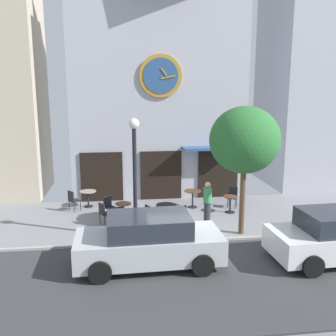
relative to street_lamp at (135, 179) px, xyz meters
name	(u,v)px	position (x,y,z in m)	size (l,w,h in m)	color
ground_plane	(185,242)	(1.65, -0.53, -2.16)	(25.04, 10.57, 0.13)	gray
clock_building	(158,70)	(1.40, 5.77, 3.88)	(8.28, 3.26, 11.66)	#B2B2BC
neighbor_building_right	(316,64)	(10.01, 7.17, 4.32)	(5.01, 4.83, 12.91)	#B2B2BC
street_lamp	(135,179)	(0.00, 0.00, 0.00)	(0.36, 0.36, 4.20)	black
street_tree	(245,140)	(3.81, -0.07, 1.27)	(2.47, 2.22, 4.59)	brown
cafe_table_leftmost	(88,196)	(-1.95, 3.87, -1.62)	(0.72, 0.72, 0.72)	black
cafe_table_near_curb	(123,210)	(-0.41, 1.70, -1.63)	(0.62, 0.62, 0.76)	black
cafe_table_rightmost	(166,210)	(1.23, 1.35, -1.58)	(0.78, 0.78, 0.74)	black
cafe_table_near_door	(193,195)	(2.64, 3.20, -1.58)	(0.76, 0.76, 0.77)	black
cafe_table_center_left	(230,202)	(4.09, 2.30, -1.67)	(0.60, 0.60, 0.72)	black
cafe_chair_right_end	(104,212)	(-1.15, 1.39, -1.61)	(0.56, 0.56, 0.90)	black
cafe_chair_by_entrance	(119,215)	(-0.57, 0.93, -1.61)	(0.41, 0.41, 0.90)	black
cafe_chair_facing_street	(73,199)	(-2.54, 3.34, -1.61)	(0.57, 0.57, 0.90)	black
cafe_chair_mid_row	(109,205)	(-0.99, 2.25, -1.61)	(0.56, 0.56, 0.90)	black
cafe_chair_outer	(233,195)	(4.41, 3.04, -1.61)	(0.54, 0.54, 0.90)	black
cafe_chair_corner	(181,215)	(1.71, 0.68, -1.61)	(0.57, 0.57, 0.90)	black
cafe_chair_left_end	(150,215)	(0.58, 0.88, -1.61)	(0.53, 0.53, 0.90)	black
pedestrian_green	(207,202)	(2.82, 1.10, -1.27)	(0.45, 0.45, 1.67)	#2D2D38
parked_car_silver	(149,241)	(0.30, -2.17, -1.37)	(4.34, 2.10, 1.55)	#B7BABF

